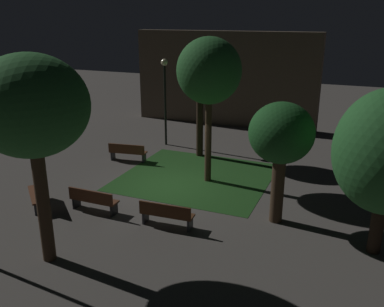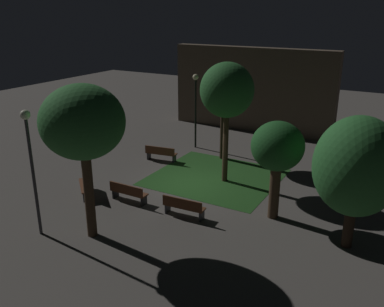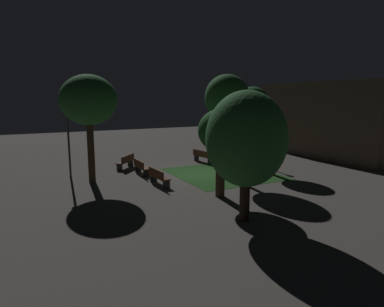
{
  "view_description": "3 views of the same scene",
  "coord_description": "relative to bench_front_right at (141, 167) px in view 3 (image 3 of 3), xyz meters",
  "views": [
    {
      "loc": [
        6.93,
        -14.16,
        6.68
      ],
      "look_at": [
        0.89,
        0.38,
        1.41
      ],
      "focal_mm": 38.78,
      "sensor_mm": 36.0,
      "label": 1
    },
    {
      "loc": [
        9.39,
        -16.43,
        8.2
      ],
      "look_at": [
        -0.57,
        1.11,
        1.16
      ],
      "focal_mm": 38.77,
      "sensor_mm": 36.0,
      "label": 2
    },
    {
      "loc": [
        17.82,
        -9.51,
        4.62
      ],
      "look_at": [
        -0.05,
        -0.39,
        1.28
      ],
      "focal_mm": 31.68,
      "sensor_mm": 36.0,
      "label": 3
    }
  ],
  "objects": [
    {
      "name": "bench_path_side",
      "position": [
        -2.17,
        -0.29,
        0.0
      ],
      "size": [
        1.66,
        1.56,
        0.88
      ],
      "color": "brown",
      "rests_on": "ground"
    },
    {
      "name": "bench_near_trees",
      "position": [
        -1.69,
        5.16,
        0.0
      ],
      "size": [
        1.85,
        0.75,
        0.88
      ],
      "color": "brown",
      "rests_on": "ground"
    },
    {
      "name": "tree_right_canopy",
      "position": [
        9.22,
        1.0,
        2.62
      ],
      "size": [
        3.0,
        3.0,
        4.89
      ],
      "color": "#2D2116",
      "rests_on": "ground"
    },
    {
      "name": "bench_lawn_edge",
      "position": [
        2.88,
        0.0,
        0.0
      ],
      "size": [
        1.82,
        0.58,
        0.88
      ],
      "color": "#512D19",
      "rests_on": "ground"
    },
    {
      "name": "tree_tall_center",
      "position": [
        1.18,
        7.29,
        3.76
      ],
      "size": [
        2.14,
        2.14,
        5.31
      ],
      "color": "#2D2116",
      "rests_on": "ground"
    },
    {
      "name": "grass_lawn",
      "position": [
        2.11,
        4.53,
        -0.48
      ],
      "size": [
        6.22,
        5.85,
        0.01
      ],
      "primitive_type": "cube",
      "color": "#23511E",
      "rests_on": "ground"
    },
    {
      "name": "ground_plane",
      "position": [
        1.44,
        3.15,
        -0.48
      ],
      "size": [
        60.0,
        60.0,
        0.0
      ],
      "primitive_type": "plane",
      "color": "#56514C"
    },
    {
      "name": "tree_back_right",
      "position": [
        6.12,
        1.83,
        2.54
      ],
      "size": [
        2.11,
        2.11,
        4.11
      ],
      "color": "#423021",
      "rests_on": "ground"
    },
    {
      "name": "bench_front_right",
      "position": [
        0.0,
        0.0,
        0.0
      ],
      "size": [
        1.8,
        0.48,
        0.88
      ],
      "color": "brown",
      "rests_on": "ground"
    },
    {
      "name": "lamp_post_plaza_east",
      "position": [
        -1.18,
        8.31,
        2.62
      ],
      "size": [
        0.36,
        0.36,
        4.57
      ],
      "color": "black",
      "rests_on": "ground"
    },
    {
      "name": "tree_left_canopy",
      "position": [
        2.71,
        4.34,
        4.09
      ],
      "size": [
        2.56,
        2.56,
        5.93
      ],
      "color": "#423021",
      "rests_on": "ground"
    },
    {
      "name": "building_wall_backdrop",
      "position": [
        0.25,
        13.83,
        2.41
      ],
      "size": [
        11.64,
        0.8,
        5.78
      ],
      "primitive_type": "cube",
      "color": "brown",
      "rests_on": "ground"
    },
    {
      "name": "lamp_post_path_center",
      "position": [
        -1.21,
        -3.9,
        2.81
      ],
      "size": [
        0.36,
        0.36,
        4.89
      ],
      "color": "#333338",
      "rests_on": "ground"
    },
    {
      "name": "tree_back_left",
      "position": [
        0.6,
        -3.0,
        3.95
      ],
      "size": [
        3.0,
        3.0,
        5.83
      ],
      "color": "#423021",
      "rests_on": "ground"
    }
  ]
}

